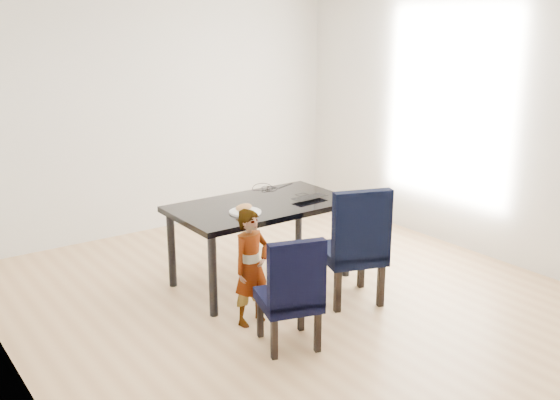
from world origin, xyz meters
TOP-DOWN VIEW (x-y plane):
  - floor at (0.00, 0.00)m, footprint 4.50×5.00m
  - wall_back at (0.00, 2.50)m, footprint 4.50×0.01m
  - wall_right at (2.25, 0.00)m, footprint 0.01×5.00m
  - dining_table at (0.00, 0.50)m, footprint 1.60×0.90m
  - chair_left at (-0.51, -0.60)m, footprint 0.53×0.54m
  - chair_right at (0.40, -0.28)m, footprint 0.64×0.65m
  - child at (-0.53, -0.15)m, footprint 0.38×0.28m
  - plate at (-0.27, 0.33)m, footprint 0.36×0.36m
  - sandwich at (-0.28, 0.35)m, footprint 0.17×0.11m
  - laptop at (0.43, 0.38)m, footprint 0.36×0.24m
  - cable_tangle at (0.34, 0.84)m, footprint 0.16×0.16m

SIDE VIEW (x-z plane):
  - floor at x=0.00m, z-range -0.01..0.00m
  - dining_table at x=0.00m, z-range 0.00..0.75m
  - chair_left at x=-0.51m, z-range 0.00..0.87m
  - child at x=-0.53m, z-range 0.00..0.94m
  - chair_right at x=0.40m, z-range 0.00..1.03m
  - cable_tangle at x=0.34m, z-range 0.75..0.76m
  - plate at x=-0.27m, z-range 0.75..0.77m
  - laptop at x=0.43m, z-range 0.75..0.78m
  - sandwich at x=-0.28m, z-range 0.77..0.83m
  - wall_back at x=0.00m, z-range 0.00..2.70m
  - wall_right at x=2.25m, z-range 0.00..2.70m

